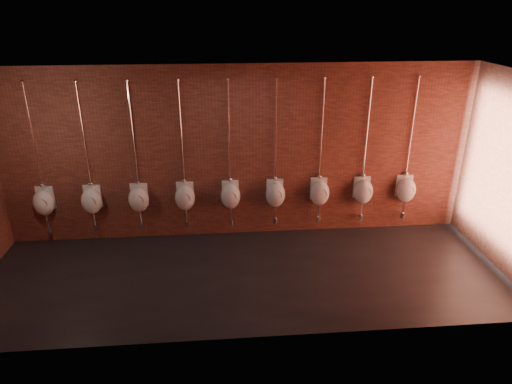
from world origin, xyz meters
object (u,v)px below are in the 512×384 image
urinal_2 (139,198)px  urinal_1 (92,200)px  urinal_6 (320,192)px  urinal_7 (363,190)px  urinal_3 (185,197)px  urinal_5 (275,193)px  urinal_0 (44,201)px  urinal_4 (231,195)px  urinal_8 (406,189)px

urinal_2 → urinal_1: bearing=180.0°
urinal_6 → urinal_7: 0.84m
urinal_3 → urinal_7: same height
urinal_2 → urinal_5: size_ratio=1.00×
urinal_6 → urinal_3: bearing=180.0°
urinal_1 → urinal_6: bearing=0.0°
urinal_0 → urinal_5: same height
urinal_7 → urinal_6: bearing=180.0°
urinal_0 → urinal_5: (4.18, 0.00, 0.00)m
urinal_2 → urinal_6: same height
urinal_1 → urinal_2: same height
urinal_3 → urinal_2: bearing=180.0°
urinal_2 → urinal_4: size_ratio=1.00×
urinal_7 → urinal_3: bearing=180.0°
urinal_3 → urinal_1: bearing=180.0°
urinal_1 → urinal_7: same height
urinal_5 → urinal_8: size_ratio=1.00×
urinal_0 → urinal_7: 5.85m
urinal_1 → urinal_8: 5.85m
urinal_2 → urinal_5: same height
urinal_1 → urinal_5: bearing=0.0°
urinal_8 → urinal_4: bearing=180.0°
urinal_1 → urinal_5: same height
urinal_3 → urinal_7: size_ratio=1.00×
urinal_1 → urinal_8: bearing=0.0°
urinal_6 → urinal_7: (0.84, 0.00, 0.00)m
urinal_2 → urinal_8: (5.01, 0.00, 0.00)m
urinal_7 → urinal_4: bearing=180.0°
urinal_7 → urinal_5: bearing=180.0°
urinal_6 → urinal_8: 1.67m
urinal_1 → urinal_4: 2.51m
urinal_7 → urinal_1: bearing=180.0°
urinal_0 → urinal_7: bearing=0.0°
urinal_3 → urinal_8: same height
urinal_8 → urinal_6: bearing=180.0°
urinal_1 → urinal_3: size_ratio=1.00×
urinal_6 → urinal_8: bearing=0.0°
urinal_0 → urinal_6: 5.01m
urinal_7 → urinal_0: bearing=180.0°
urinal_0 → urinal_3: size_ratio=1.00×
urinal_0 → urinal_4: (3.34, 0.00, 0.00)m
urinal_2 → urinal_8: bearing=0.0°
urinal_5 → urinal_2: bearing=180.0°
urinal_2 → urinal_3: size_ratio=1.00×
urinal_0 → urinal_8: 6.68m
urinal_4 → urinal_8: same height
urinal_2 → urinal_4: 1.67m
urinal_4 → urinal_7: same height
urinal_3 → urinal_5: size_ratio=1.00×
urinal_2 → urinal_4: same height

